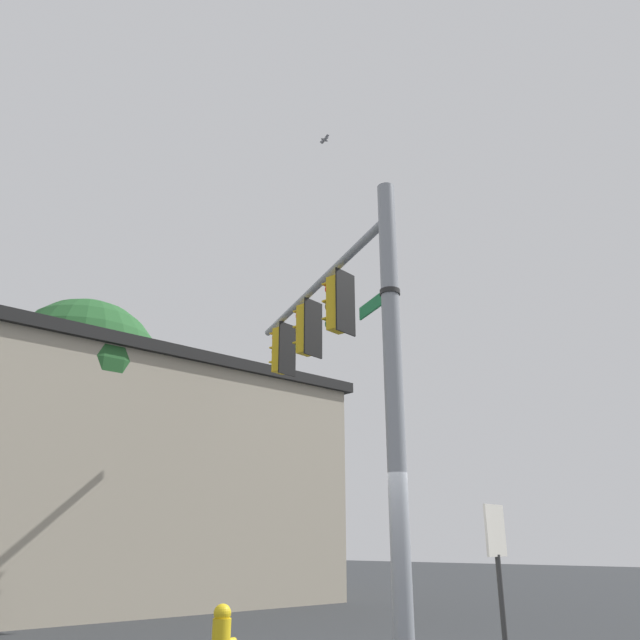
# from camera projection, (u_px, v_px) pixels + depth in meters

# --- Properties ---
(signal_pole) EXTENTS (0.28, 0.28, 7.14)m
(signal_pole) POSITION_uv_depth(u_px,v_px,m) (394.00, 398.00, 9.08)
(signal_pole) COLOR gray
(signal_pole) RESTS_ON ground
(mast_arm) EXTENTS (2.94, 5.71, 0.15)m
(mast_arm) POSITION_uv_depth(u_px,v_px,m) (315.00, 288.00, 12.82)
(mast_arm) COLOR gray
(traffic_light_nearest_pole) EXTENTS (0.54, 0.49, 1.31)m
(traffic_light_nearest_pole) POSITION_uv_depth(u_px,v_px,m) (337.00, 304.00, 11.54)
(traffic_light_nearest_pole) COLOR black
(traffic_light_mid_inner) EXTENTS (0.54, 0.49, 1.31)m
(traffic_light_mid_inner) POSITION_uv_depth(u_px,v_px,m) (306.00, 330.00, 12.93)
(traffic_light_mid_inner) COLOR black
(traffic_light_mid_outer) EXTENTS (0.54, 0.49, 1.31)m
(traffic_light_mid_outer) POSITION_uv_depth(u_px,v_px,m) (281.00, 350.00, 14.33)
(traffic_light_mid_outer) COLOR black
(street_name_sign) EXTENTS (0.64, 1.12, 0.22)m
(street_name_sign) POSITION_uv_depth(u_px,v_px,m) (382.00, 298.00, 9.88)
(street_name_sign) COLOR #147238
(bird_flying) EXTENTS (0.20, 0.34, 0.08)m
(bird_flying) POSITION_uv_depth(u_px,v_px,m) (325.00, 140.00, 14.62)
(bird_flying) COLOR gray
(storefront_building) EXTENTS (13.94, 10.26, 6.25)m
(storefront_building) POSITION_uv_depth(u_px,v_px,m) (84.00, 482.00, 17.08)
(storefront_building) COLOR #A89E89
(storefront_building) RESTS_ON ground
(tree_by_storefront) EXTENTS (3.87, 3.87, 7.55)m
(tree_by_storefront) POSITION_uv_depth(u_px,v_px,m) (82.00, 375.00, 15.75)
(tree_by_storefront) COLOR #4C3823
(tree_by_storefront) RESTS_ON ground
(fire_hydrant) EXTENTS (0.35, 0.24, 0.82)m
(fire_hydrant) POSITION_uv_depth(u_px,v_px,m) (221.00, 638.00, 7.93)
(fire_hydrant) COLOR yellow
(fire_hydrant) RESTS_ON ground
(historical_marker) EXTENTS (0.60, 0.08, 2.13)m
(historical_marker) POSITION_uv_depth(u_px,v_px,m) (497.00, 554.00, 9.37)
(historical_marker) COLOR #333333
(historical_marker) RESTS_ON ground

